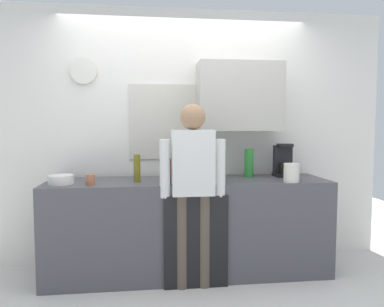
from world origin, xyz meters
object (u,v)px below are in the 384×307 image
bottle_green_wine (222,166)px  cup_blue_mug (218,173)px  coffee_maker (284,162)px  person_at_sink (193,180)px  bottle_clear_soda (249,163)px  storage_canister (291,173)px  bottle_red_vinegar (170,171)px  bottle_olive_oil (137,168)px  mixing_bowl (61,180)px  cup_terracotta_mug (90,180)px

bottle_green_wine → cup_blue_mug: bottle_green_wine is taller
coffee_maker → cup_blue_mug: size_ratio=3.30×
bottle_green_wine → person_at_sink: bearing=-153.2°
bottle_clear_soda → storage_canister: bearing=-54.2°
bottle_red_vinegar → bottle_olive_oil: size_ratio=0.88×
bottle_green_wine → mixing_bowl: size_ratio=1.36×
bottle_olive_oil → storage_canister: size_ratio=1.47×
bottle_clear_soda → cup_blue_mug: 0.34m
bottle_olive_oil → mixing_bowl: bottle_olive_oil is taller
bottle_red_vinegar → person_at_sink: (0.19, -0.14, -0.06)m
bottle_clear_soda → storage_canister: bottle_clear_soda is taller
storage_canister → person_at_sink: bearing=-175.9°
bottle_red_vinegar → cup_blue_mug: size_ratio=2.20×
coffee_maker → bottle_clear_soda: coffee_maker is taller
coffee_maker → bottle_green_wine: (-0.70, -0.31, 0.00)m
coffee_maker → person_at_sink: 1.09m
bottle_green_wine → bottle_olive_oil: bearing=172.1°
coffee_maker → mixing_bowl: (-2.13, -0.25, -0.11)m
bottle_olive_oil → person_at_sink: person_at_sink is taller
bottle_green_wine → mixing_bowl: bearing=177.6°
cup_blue_mug → mixing_bowl: size_ratio=0.45×
bottle_red_vinegar → mixing_bowl: (-0.96, 0.06, -0.07)m
bottle_olive_oil → cup_blue_mug: bearing=10.7°
bottle_red_vinegar → person_at_sink: size_ratio=0.14×
storage_canister → bottle_olive_oil: bearing=172.5°
mixing_bowl → storage_canister: size_ratio=1.29×
bottle_olive_oil → person_at_sink: bearing=-27.3°
cup_blue_mug → bottle_olive_oil: bearing=-169.3°
cup_terracotta_mug → storage_canister: bearing=-2.2°
cup_blue_mug → person_at_sink: bearing=-127.2°
coffee_maker → mixing_bowl: size_ratio=1.50×
bottle_clear_soda → bottle_green_wine: bottle_green_wine is taller
coffee_maker → cup_blue_mug: (-0.69, -0.06, -0.10)m
mixing_bowl → person_at_sink: person_at_sink is taller
bottle_olive_oil → bottle_green_wine: (0.76, -0.11, 0.03)m
storage_canister → person_at_sink: 0.91m
bottle_olive_oil → person_at_sink: size_ratio=0.16×
bottle_olive_oil → storage_canister: (1.39, -0.18, -0.04)m
coffee_maker → storage_canister: 0.40m
mixing_bowl → person_at_sink: (1.14, -0.20, 0.01)m
coffee_maker → mixing_bowl: bearing=-173.3°
bottle_clear_soda → cup_blue_mug: size_ratio=2.80×
bottle_olive_oil → storage_canister: bearing=-7.5°
bottle_clear_soda → mixing_bowl: bottle_clear_soda is taller
coffee_maker → bottle_green_wine: bearing=-156.3°
bottle_clear_soda → storage_canister: size_ratio=1.65×
bottle_green_wine → mixing_bowl: 1.43m
cup_terracotta_mug → mixing_bowl: (-0.26, 0.07, -0.01)m
coffee_maker → bottle_olive_oil: coffee_maker is taller
bottle_red_vinegar → bottle_green_wine: bottle_green_wine is taller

